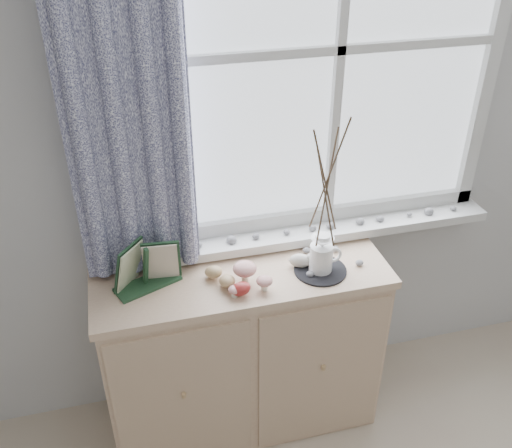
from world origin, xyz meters
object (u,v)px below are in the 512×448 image
sideboard (243,349)px  twig_pitcher (327,182)px  botanical_book (146,269)px  toadstool_cluster (248,274)px

sideboard → twig_pitcher: bearing=-12.8°
botanical_book → twig_pitcher: 0.75m
botanical_book → toadstool_cluster: 0.39m
botanical_book → toadstool_cluster: (0.38, -0.07, -0.05)m
toadstool_cluster → twig_pitcher: (0.30, 0.01, 0.35)m
toadstool_cluster → twig_pitcher: size_ratio=0.25×
botanical_book → twig_pitcher: bearing=-26.6°
toadstool_cluster → twig_pitcher: bearing=2.6°
sideboard → botanical_book: bearing=-177.0°
botanical_book → sideboard: bearing=-19.3°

